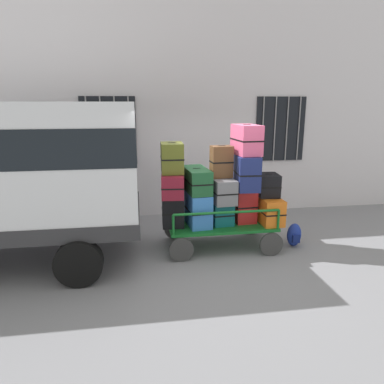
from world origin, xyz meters
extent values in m
plane|color=gray|center=(0.00, 0.00, 0.00)|extent=(40.00, 40.00, 0.00)
cube|color=silver|center=(0.00, 2.49, 2.50)|extent=(12.00, 0.30, 5.00)
cube|color=black|center=(-1.80, 2.32, 2.00)|extent=(1.20, 0.04, 1.50)
cylinder|color=gray|center=(-2.25, 2.28, 2.00)|extent=(0.03, 0.03, 1.50)
cylinder|color=gray|center=(-1.95, 2.28, 2.00)|extent=(0.03, 0.03, 1.50)
cylinder|color=gray|center=(-1.65, 2.28, 2.00)|extent=(0.03, 0.03, 1.50)
cylinder|color=gray|center=(-1.35, 2.28, 2.00)|extent=(0.03, 0.03, 1.50)
cube|color=black|center=(2.20, 2.32, 2.00)|extent=(1.20, 0.04, 1.50)
cylinder|color=gray|center=(1.75, 2.28, 2.00)|extent=(0.03, 0.03, 1.50)
cylinder|color=gray|center=(2.05, 2.28, 2.00)|extent=(0.03, 0.03, 1.50)
cylinder|color=gray|center=(2.35, 2.28, 2.00)|extent=(0.03, 0.03, 1.50)
cylinder|color=gray|center=(2.65, 2.28, 2.00)|extent=(0.03, 0.03, 1.50)
cylinder|color=black|center=(-2.09, -0.90, 0.35)|extent=(0.70, 0.22, 0.70)
cube|color=#146023|center=(0.27, 0.21, 0.44)|extent=(1.92, 1.04, 0.05)
cylinder|color=#383838|center=(1.06, -0.33, 0.21)|extent=(0.42, 0.06, 0.42)
cylinder|color=#383838|center=(1.06, 0.75, 0.21)|extent=(0.42, 0.06, 0.42)
cylinder|color=#383838|center=(-0.52, -0.33, 0.21)|extent=(0.42, 0.06, 0.42)
cylinder|color=#383838|center=(-0.52, 0.75, 0.21)|extent=(0.42, 0.06, 0.42)
cylinder|color=#146023|center=(1.19, -0.27, 0.64)|extent=(0.04, 0.04, 0.34)
cylinder|color=#146023|center=(1.19, 0.69, 0.64)|extent=(0.04, 0.04, 0.34)
cylinder|color=#146023|center=(-0.65, -0.27, 0.64)|extent=(0.04, 0.04, 0.34)
cylinder|color=#146023|center=(-0.65, 0.69, 0.64)|extent=(0.04, 0.04, 0.34)
cylinder|color=#146023|center=(0.27, -0.27, 0.81)|extent=(1.84, 0.04, 0.04)
cylinder|color=#146023|center=(0.27, 0.69, 0.81)|extent=(1.84, 0.04, 0.04)
cube|color=black|center=(-0.61, 0.20, 0.74)|extent=(0.39, 0.47, 0.55)
cube|color=black|center=(-0.61, 0.20, 0.74)|extent=(0.40, 0.48, 0.02)
cube|color=black|center=(-0.61, 0.20, 1.01)|extent=(0.13, 0.04, 0.02)
cube|color=maroon|center=(-0.61, 0.20, 1.22)|extent=(0.44, 0.80, 0.40)
cube|color=black|center=(-0.61, 0.20, 1.22)|extent=(0.45, 0.81, 0.02)
cube|color=black|center=(-0.61, 0.20, 1.42)|extent=(0.13, 0.04, 0.02)
cube|color=#4C5119|center=(-0.61, 0.21, 1.69)|extent=(0.39, 0.51, 0.52)
cube|color=black|center=(-0.61, 0.21, 1.69)|extent=(0.40, 0.53, 0.02)
cube|color=black|center=(-0.61, 0.21, 1.94)|extent=(0.13, 0.03, 0.02)
cube|color=#3372C6|center=(-0.17, 0.24, 0.76)|extent=(0.45, 0.86, 0.59)
cube|color=black|center=(-0.17, 0.24, 0.76)|extent=(0.46, 0.87, 0.02)
cube|color=black|center=(-0.17, 0.24, 1.05)|extent=(0.13, 0.04, 0.02)
cube|color=#194C28|center=(-0.17, 0.25, 1.28)|extent=(0.44, 0.88, 0.42)
cube|color=black|center=(-0.17, 0.25, 1.28)|extent=(0.45, 0.89, 0.02)
cube|color=black|center=(-0.17, 0.25, 1.48)|extent=(0.13, 0.04, 0.02)
cube|color=#0F5960|center=(0.27, 0.23, 0.67)|extent=(0.40, 0.61, 0.40)
cube|color=black|center=(0.27, 0.23, 0.67)|extent=(0.41, 0.62, 0.02)
cube|color=black|center=(0.27, 0.23, 0.87)|extent=(0.13, 0.04, 0.02)
cube|color=slate|center=(0.27, 0.19, 1.10)|extent=(0.43, 0.77, 0.43)
cube|color=black|center=(0.27, 0.19, 1.10)|extent=(0.44, 0.78, 0.02)
cube|color=black|center=(0.27, 0.19, 1.31)|extent=(0.13, 0.04, 0.02)
cube|color=brown|center=(0.27, 0.23, 1.60)|extent=(0.38, 0.29, 0.56)
cube|color=black|center=(0.27, 0.23, 1.60)|extent=(0.40, 0.30, 0.02)
cube|color=black|center=(0.27, 0.23, 1.87)|extent=(0.13, 0.04, 0.02)
cube|color=#B21E1E|center=(0.71, 0.24, 0.78)|extent=(0.40, 0.49, 0.63)
cube|color=black|center=(0.71, 0.24, 0.78)|extent=(0.41, 0.50, 0.02)
cube|color=black|center=(0.71, 0.24, 1.09)|extent=(0.13, 0.04, 0.02)
cube|color=navy|center=(0.71, 0.18, 1.41)|extent=(0.42, 0.78, 0.61)
cube|color=black|center=(0.71, 0.18, 1.41)|extent=(0.43, 0.79, 0.02)
cube|color=black|center=(0.71, 0.18, 1.71)|extent=(0.13, 0.04, 0.02)
cube|color=#CC4C72|center=(0.71, 0.21, 1.98)|extent=(0.42, 0.69, 0.52)
cube|color=black|center=(0.71, 0.21, 1.98)|extent=(0.43, 0.70, 0.02)
cube|color=black|center=(0.71, 0.21, 2.23)|extent=(0.13, 0.04, 0.02)
cube|color=orange|center=(1.15, 0.21, 0.70)|extent=(0.39, 0.92, 0.47)
cube|color=black|center=(1.15, 0.21, 0.70)|extent=(0.40, 0.93, 0.02)
cube|color=black|center=(1.15, 0.21, 0.93)|extent=(0.13, 0.03, 0.02)
cube|color=black|center=(1.15, 0.21, 1.15)|extent=(0.40, 0.48, 0.41)
cube|color=black|center=(1.15, 0.21, 1.15)|extent=(0.41, 0.49, 0.02)
cube|color=black|center=(1.15, 0.21, 1.35)|extent=(0.13, 0.04, 0.02)
ellipsoid|color=navy|center=(1.64, 0.02, 0.22)|extent=(0.27, 0.19, 0.44)
cube|color=navy|center=(1.64, -0.07, 0.18)|extent=(0.14, 0.06, 0.15)
camera|label=1|loc=(-1.20, -5.86, 2.61)|focal=33.37mm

